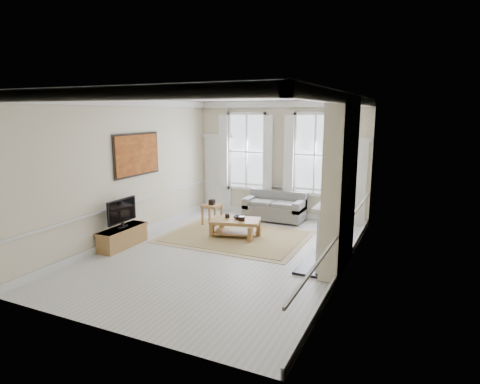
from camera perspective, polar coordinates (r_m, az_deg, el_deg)
The scene contains 23 objects.
floor at distance 9.03m, azimuth -2.15°, elevation -8.62°, with size 7.20×7.20×0.00m, color #B7B5AD.
ceiling at distance 8.50m, azimuth -2.32°, elevation 13.49°, with size 7.20×7.20×0.00m, color white.
back_wall at distance 11.89m, azimuth 5.71°, elevation 4.58°, with size 5.20×5.20×0.00m, color beige.
left_wall at distance 10.04m, azimuth -15.58°, elevation 3.01°, with size 7.20×7.20×0.00m, color beige.
right_wall at distance 7.78m, azimuth 15.07°, elevation 0.75°, with size 7.20×7.20×0.00m, color beige.
window_left at distance 12.20m, azimuth 0.97°, elevation 5.75°, with size 1.26×0.20×2.20m, color #B2BCC6, non-canonical shape.
window_right at distance 11.52m, azimuth 10.60°, elevation 5.24°, with size 1.26×0.20×2.20m, color #B2BCC6, non-canonical shape.
door_left at distance 12.74m, azimuth -3.14°, elevation 2.57°, with size 0.90×0.08×2.30m, color silver.
door_right at distance 11.43m, azimuth 15.34°, elevation 1.18°, with size 0.90×0.08×2.30m, color silver.
painting at distance 10.20m, azimuth -14.42°, elevation 5.17°, with size 0.05×1.66×1.06m, color #B9661F.
chimney_breast at distance 8.01m, azimuth 14.09°, elevation 1.08°, with size 0.35×1.70×3.38m, color beige.
hearth at distance 8.54m, azimuth 10.71°, elevation -9.82°, with size 0.55×1.50×0.05m, color black.
fireplace at distance 8.27m, azimuth 12.23°, elevation -5.41°, with size 0.21×1.45×1.33m.
mirror at distance 8.00m, azimuth 12.70°, elevation 3.67°, with size 0.06×1.26×1.06m, color gold.
sofa at distance 11.65m, azimuth 5.00°, elevation -2.29°, with size 1.71×0.83×0.83m.
side_table at distance 11.10m, azimuth -4.00°, elevation -2.36°, with size 0.48×0.48×0.57m.
rug at distance 10.12m, azimuth -0.66°, elevation -6.33°, with size 3.50×2.60×0.02m, color tan.
coffee_table at distance 10.02m, azimuth -0.66°, elevation -4.37°, with size 1.35×1.00×0.45m.
ceramic_pot_a at distance 10.13m, azimuth -1.82°, elevation -3.38°, with size 0.12×0.12×0.12m, color black.
ceramic_pot_b at distance 9.86m, azimuth 0.26°, elevation -3.80°, with size 0.16×0.16×0.11m, color black.
bowl at distance 10.05m, azimuth -0.16°, elevation -3.63°, with size 0.28×0.28×0.07m, color black.
tv_stand at distance 9.73m, azimuth -16.35°, elevation -6.18°, with size 0.41×1.29×0.46m, color olive.
tv at distance 9.55m, azimuth -16.45°, elevation -2.62°, with size 0.08×0.90×0.68m.
Camera 1 is at (3.87, -7.56, 3.06)m, focal length 30.00 mm.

